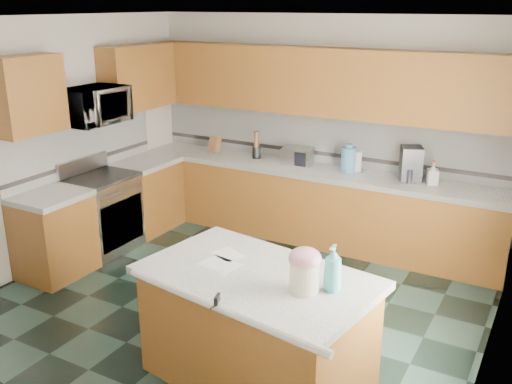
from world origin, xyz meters
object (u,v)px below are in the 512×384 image
Objects in this scene: island_base at (257,332)px; treat_jar at (304,277)px; coffee_maker at (411,164)px; soap_bottle_island at (333,268)px; knife_block at (215,145)px; toaster_oven at (297,156)px; island_top at (257,277)px.

island_base is 0.73m from treat_jar.
coffee_maker is (0.36, 2.87, 0.68)m from island_base.
knife_block is (-2.80, 2.81, -0.06)m from soap_bottle_island.
treat_jar is at bearing -74.60° from toaster_oven.
coffee_maker is (-0.05, 2.94, 0.08)m from treat_jar.
coffee_maker reaches higher than treat_jar.
island_base is at bearing -81.05° from toaster_oven.
treat_jar is 0.20m from soap_bottle_island.
treat_jar is 2.94m from coffee_maker.
knife_block is 2.59m from coffee_maker.
soap_bottle_island is at bearing 11.70° from island_top.
knife_block is at bearing 157.43° from coffee_maker.
treat_jar reaches higher than island_top.
knife_block reaches higher than island_base.
island_base is 0.94× the size of island_top.
knife_block is at bearing 144.33° from treat_jar.
treat_jar is at bearing -1.25° from island_base.
coffee_maker reaches higher than knife_block.
island_top is at bearing -120.48° from coffee_maker.
island_base is at bearing -177.81° from treat_jar.
treat_jar is 3.93m from knife_block.
coffee_maker is at bearing 103.07° from treat_jar.
toaster_oven is (-1.59, 2.81, -0.06)m from soap_bottle_island.
knife_block is (-2.64, 2.91, 0.00)m from treat_jar.
treat_jar is 0.99× the size of knife_block.
soap_bottle_island reaches higher than island_base.
knife_block is at bearing 136.81° from island_base.
knife_block is 0.60× the size of toaster_oven.
toaster_oven is at bearing 128.29° from treat_jar.
knife_block is at bearing 136.32° from soap_bottle_island.
island_top is 3.61m from knife_block.
soap_bottle_island is 0.93× the size of toaster_oven.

